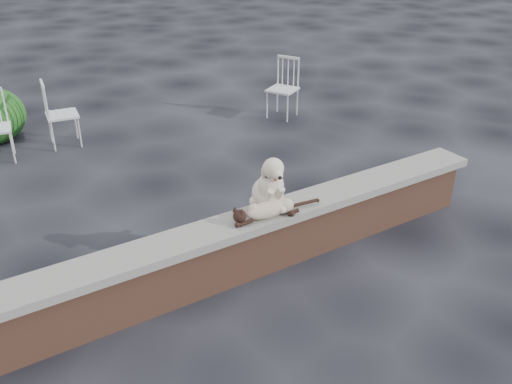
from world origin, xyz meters
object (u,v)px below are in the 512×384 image
dog (268,181)px  cat (269,208)px  chair_d (283,88)px  chair_e (62,113)px

dog → cat: size_ratio=0.53×
dog → cat: dog is taller
chair_d → chair_e: 3.35m
cat → chair_d: 4.26m
chair_e → chair_d: bearing=-93.8°
dog → chair_d: (2.44, 3.27, -0.39)m
chair_d → cat: bearing=-65.4°
dog → cat: 0.25m
dog → chair_e: (-0.84, 3.96, -0.39)m
chair_e → dog: bearing=-160.0°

